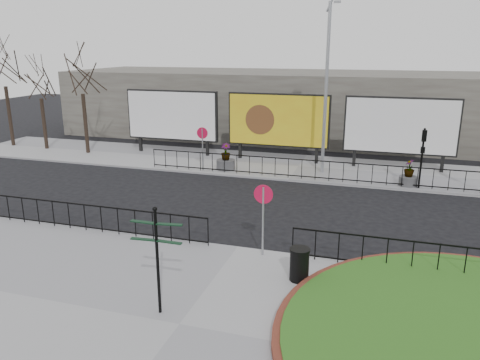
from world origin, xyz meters
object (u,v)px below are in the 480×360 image
at_px(lamp_post, 326,87).
at_px(planter_a, 226,161).
at_px(billboard_mid, 278,121).
at_px(litter_bin, 299,264).
at_px(fingerpost_sign, 157,250).
at_px(planter_c, 408,176).

distance_m(lamp_post, planter_a, 6.89).
relative_size(billboard_mid, planter_a, 4.14).
height_order(billboard_mid, planter_a, billboard_mid).
xyz_separation_m(billboard_mid, planter_a, (-2.36, -2.92, -1.98)).
xyz_separation_m(lamp_post, litter_bin, (0.98, -12.79, -4.19)).
distance_m(fingerpost_sign, planter_c, 15.87).
relative_size(billboard_mid, lamp_post, 0.67).
bearing_deg(planter_c, fingerpost_sign, -115.13).
bearing_deg(litter_bin, planter_c, 72.99).
bearing_deg(litter_bin, planter_a, 118.20).
bearing_deg(fingerpost_sign, planter_a, 102.49).
height_order(billboard_mid, fingerpost_sign, billboard_mid).
height_order(litter_bin, planter_c, planter_c).
xyz_separation_m(billboard_mid, lamp_post, (3.01, -1.97, 2.23)).
bearing_deg(lamp_post, fingerpost_sign, -98.09).
relative_size(planter_a, planter_c, 1.11).
xyz_separation_m(billboard_mid, planter_c, (7.50, -3.29, -2.00)).
bearing_deg(lamp_post, planter_c, -16.41).
height_order(litter_bin, planter_a, planter_a).
relative_size(billboard_mid, planter_c, 4.58).
bearing_deg(planter_c, billboard_mid, 156.28).
height_order(fingerpost_sign, planter_c, fingerpost_sign).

